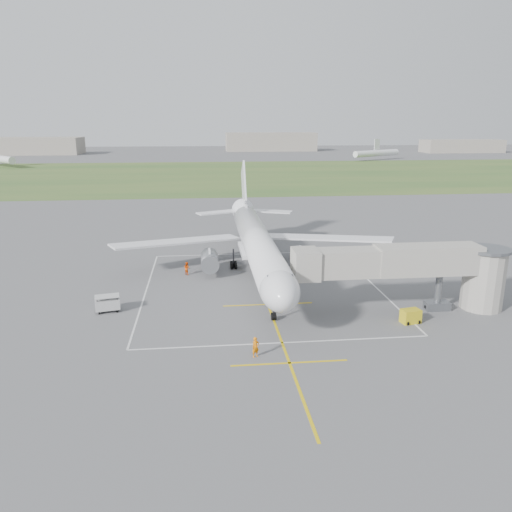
{
  "coord_description": "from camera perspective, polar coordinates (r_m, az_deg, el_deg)",
  "views": [
    {
      "loc": [
        -6.93,
        -61.76,
        19.8
      ],
      "look_at": [
        -0.69,
        -4.0,
        4.0
      ],
      "focal_mm": 35.0,
      "sensor_mm": 36.0,
      "label": 1
    }
  ],
  "objects": [
    {
      "name": "ground",
      "position": [
        65.23,
        0.22,
        -2.46
      ],
      "size": [
        700.0,
        700.0,
        0.0
      ],
      "primitive_type": "plane",
      "color": "#555558",
      "rests_on": "ground"
    },
    {
      "name": "apron_markings",
      "position": [
        59.75,
        0.84,
        -4.13
      ],
      "size": [
        28.2,
        60.0,
        0.01
      ],
      "color": "gold",
      "rests_on": "ground"
    },
    {
      "name": "gpu_unit",
      "position": [
        53.12,
        17.25,
        -6.59
      ],
      "size": [
        2.07,
        1.62,
        1.4
      ],
      "rotation": [
        0.0,
        0.0,
        0.19
      ],
      "color": "gold",
      "rests_on": "ground"
    },
    {
      "name": "airliner",
      "position": [
        64.76,
        0.15,
        1.45
      ],
      "size": [
        38.93,
        46.75,
        13.52
      ],
      "color": "white",
      "rests_on": "ground"
    },
    {
      "name": "ramp_worker_nose",
      "position": [
        43.75,
        -0.05,
        -10.37
      ],
      "size": [
        0.78,
        0.67,
        1.82
      ],
      "primitive_type": "imported",
      "rotation": [
        0.0,
        0.0,
        0.42
      ],
      "color": "orange",
      "rests_on": "ground"
    },
    {
      "name": "baggage_cart",
      "position": [
        55.87,
        -16.61,
        -5.22
      ],
      "size": [
        2.79,
        1.99,
        1.77
      ],
      "rotation": [
        0.0,
        0.0,
        0.2
      ],
      "color": "#B9B9B9",
      "rests_on": "ground"
    },
    {
      "name": "ramp_worker_wing",
      "position": [
        66.8,
        -7.9,
        -1.39
      ],
      "size": [
        1.05,
        1.08,
        1.75
      ],
      "primitive_type": "imported",
      "rotation": [
        0.0,
        0.0,
        2.24
      ],
      "color": "#E64A07",
      "rests_on": "ground"
    },
    {
      "name": "distant_aircraft",
      "position": [
        245.56,
        -6.28,
        11.34
      ],
      "size": [
        207.25,
        41.7,
        8.85
      ],
      "color": "white",
      "rests_on": "ground"
    },
    {
      "name": "distant_hangars",
      "position": [
        327.41,
        -7.97,
        12.51
      ],
      "size": [
        345.0,
        49.0,
        12.0
      ],
      "color": "gray",
      "rests_on": "ground"
    },
    {
      "name": "jet_bridge",
      "position": [
        55.4,
        18.24,
        -1.34
      ],
      "size": [
        23.4,
        5.0,
        7.2
      ],
      "color": "#A4A194",
      "rests_on": "ground"
    },
    {
      "name": "grass_strip",
      "position": [
        192.9,
        -4.14,
        9.29
      ],
      "size": [
        700.0,
        120.0,
        0.02
      ],
      "primitive_type": "cube",
      "color": "#355A27",
      "rests_on": "ground"
    }
  ]
}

